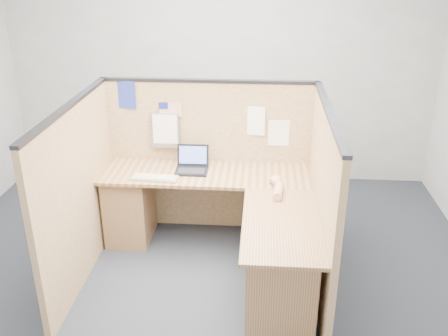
# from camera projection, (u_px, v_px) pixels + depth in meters

# --- Properties ---
(floor) EXTENTS (5.00, 5.00, 0.00)m
(floor) POSITION_uv_depth(u_px,v_px,m) (199.00, 282.00, 4.29)
(floor) COLOR #1E212B
(floor) RESTS_ON ground
(wall_back) EXTENTS (5.00, 0.00, 5.00)m
(wall_back) POSITION_uv_depth(u_px,v_px,m) (220.00, 65.00, 5.79)
(wall_back) COLOR #949799
(wall_back) RESTS_ON floor
(cubicle_partitions) EXTENTS (2.06, 1.83, 1.53)m
(cubicle_partitions) POSITION_uv_depth(u_px,v_px,m) (203.00, 180.00, 4.38)
(cubicle_partitions) COLOR brown
(cubicle_partitions) RESTS_ON floor
(l_desk) EXTENTS (1.95, 1.75, 0.73)m
(l_desk) POSITION_uv_depth(u_px,v_px,m) (222.00, 226.00, 4.38)
(l_desk) COLOR brown
(l_desk) RESTS_ON floor
(laptop) EXTENTS (0.30, 0.28, 0.21)m
(laptop) POSITION_uv_depth(u_px,v_px,m) (192.00, 164.00, 4.67)
(laptop) COLOR black
(laptop) RESTS_ON l_desk
(keyboard) EXTENTS (0.42, 0.17, 0.03)m
(keyboard) POSITION_uv_depth(u_px,v_px,m) (155.00, 178.00, 4.48)
(keyboard) COLOR gray
(keyboard) RESTS_ON l_desk
(mouse) EXTENTS (0.12, 0.09, 0.05)m
(mouse) POSITION_uv_depth(u_px,v_px,m) (276.00, 182.00, 4.38)
(mouse) COLOR silver
(mouse) RESTS_ON l_desk
(hand_forearm) EXTENTS (0.11, 0.40, 0.08)m
(hand_forearm) POSITION_uv_depth(u_px,v_px,m) (278.00, 187.00, 4.25)
(hand_forearm) COLOR tan
(hand_forearm) RESTS_ON l_desk
(blue_poster) EXTENTS (0.20, 0.03, 0.26)m
(blue_poster) POSITION_uv_depth(u_px,v_px,m) (125.00, 95.00, 4.69)
(blue_poster) COLOR #22319C
(blue_poster) RESTS_ON cubicle_partitions
(american_flag) EXTENTS (0.22, 0.01, 0.38)m
(american_flag) POSITION_uv_depth(u_px,v_px,m) (168.00, 111.00, 4.70)
(american_flag) COLOR olive
(american_flag) RESTS_ON cubicle_partitions
(file_holder) EXTENTS (0.27, 0.05, 0.34)m
(file_holder) POSITION_uv_depth(u_px,v_px,m) (166.00, 130.00, 4.77)
(file_holder) COLOR slate
(file_holder) RESTS_ON cubicle_partitions
(paper_left) EXTENTS (0.22, 0.03, 0.28)m
(paper_left) POSITION_uv_depth(u_px,v_px,m) (253.00, 121.00, 4.69)
(paper_left) COLOR white
(paper_left) RESTS_ON cubicle_partitions
(paper_right) EXTENTS (0.20, 0.01, 0.25)m
(paper_right) POSITION_uv_depth(u_px,v_px,m) (279.00, 133.00, 4.72)
(paper_right) COLOR white
(paper_right) RESTS_ON cubicle_partitions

